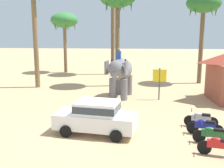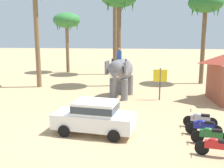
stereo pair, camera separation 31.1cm
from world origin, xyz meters
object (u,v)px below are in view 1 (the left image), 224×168
Objects in this scene: elephant_with_mahout at (120,72)px; palm_tree_leaning_seaward at (118,1)px; car_sedan_foreground at (96,116)px; palm_tree_left_of_road at (64,22)px; palm_tree_behind_elephant at (203,6)px; motorcycle_fourth_in_row at (201,119)px; motorcycle_mid_row at (205,126)px; motorcycle_nearest_camera at (219,145)px; signboard_yellow at (160,78)px; motorcycle_second_in_row at (213,134)px.

elephant_with_mahout is 0.45× the size of palm_tree_leaning_seaward.
palm_tree_left_of_road is at bearing 107.20° from car_sedan_foreground.
motorcycle_fourth_in_row is at bearing -102.61° from palm_tree_behind_elephant.
motorcycle_mid_row is at bearing 1.53° from car_sedan_foreground.
motorcycle_mid_row is at bearing 89.92° from motorcycle_nearest_camera.
palm_tree_behind_elephant is (2.92, 16.23, 6.85)m from motorcycle_nearest_camera.
elephant_with_mahout is at bearing 121.22° from motorcycle_mid_row.
elephant_with_mahout is 2.98m from signboard_yellow.
car_sedan_foreground is 5.50m from motorcycle_mid_row.
motorcycle_second_in_row is 15.82m from palm_tree_leaning_seaward.
motorcycle_second_in_row is 0.20× the size of palm_tree_leaning_seaward.
motorcycle_mid_row is at bearing -76.99° from signboard_yellow.
elephant_with_mahout reaches higher than motorcycle_second_in_row.
motorcycle_fourth_in_row is 14.69m from palm_tree_behind_elephant.
elephant_with_mahout is at bearing 170.71° from signboard_yellow.
palm_tree_leaning_seaward is (-4.99, 12.04, 7.21)m from motorcycle_mid_row.
palm_tree_behind_elephant is 0.96× the size of palm_tree_leaning_seaward.
signboard_yellow is (2.92, -0.48, -0.30)m from elephant_with_mahout.
motorcycle_nearest_camera is (5.48, -2.23, -0.46)m from car_sedan_foreground.
palm_tree_behind_elephant reaches higher than car_sedan_foreground.
motorcycle_mid_row is (4.54, -7.50, -1.53)m from elephant_with_mahout.
motorcycle_second_in_row is at bearing -60.69° from palm_tree_left_of_road.
motorcycle_mid_row is (5.48, 0.15, -0.46)m from car_sedan_foreground.
palm_tree_behind_elephant is 15.75m from palm_tree_left_of_road.
elephant_with_mahout is 1.67× the size of signboard_yellow.
palm_tree_left_of_road is at bearing 119.31° from motorcycle_second_in_row.
motorcycle_nearest_camera is 3.55m from motorcycle_fourth_in_row.
motorcycle_second_in_row is 1.01× the size of motorcycle_mid_row.
palm_tree_behind_elephant is at bearing 79.23° from motorcycle_second_in_row.
elephant_with_mahout is at bearing 118.20° from motorcycle_second_in_row.
motorcycle_fourth_in_row is at bearing -64.98° from palm_tree_leaning_seaward.
motorcycle_second_in_row is 0.21× the size of palm_tree_behind_elephant.
signboard_yellow reaches higher than motorcycle_second_in_row.
motorcycle_mid_row is 15.73m from palm_tree_behind_elephant.
motorcycle_nearest_camera is 0.21× the size of palm_tree_behind_elephant.
palm_tree_left_of_road reaches higher than car_sedan_foreground.
palm_tree_behind_elephant is 9.95m from signboard_yellow.
signboard_yellow is (-1.62, 9.39, 1.22)m from motorcycle_nearest_camera.
motorcycle_second_in_row and motorcycle_fourth_in_row have the same top height.
motorcycle_nearest_camera is at bearing -80.22° from signboard_yellow.
car_sedan_foreground is 21.44m from palm_tree_left_of_road.
motorcycle_second_in_row is at bearing -100.77° from palm_tree_behind_elephant.
palm_tree_behind_elephant is (2.91, 13.86, 6.85)m from motorcycle_mid_row.
elephant_with_mahout reaches higher than car_sedan_foreground.
palm_tree_behind_elephant is at bearing 12.94° from palm_tree_leaning_seaward.
palm_tree_leaning_seaward is (-7.91, -1.82, 0.36)m from palm_tree_behind_elephant.
motorcycle_nearest_camera is 0.74× the size of signboard_yellow.
signboard_yellow is at bearing 101.75° from motorcycle_second_in_row.
palm_tree_behind_elephant is (8.40, 14.00, 6.39)m from car_sedan_foreground.
motorcycle_nearest_camera is 1.01× the size of motorcycle_mid_row.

